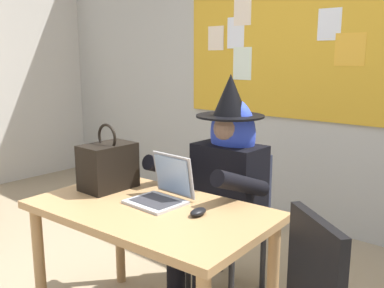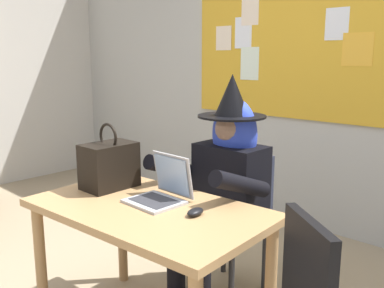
{
  "view_description": "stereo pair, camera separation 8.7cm",
  "coord_description": "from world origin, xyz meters",
  "px_view_note": "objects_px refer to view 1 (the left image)",
  "views": [
    {
      "loc": [
        1.66,
        -1.37,
        1.47
      ],
      "look_at": [
        0.17,
        0.35,
        1.01
      ],
      "focal_mm": 39.8,
      "sensor_mm": 36.0,
      "label": 1
    },
    {
      "loc": [
        1.72,
        -1.31,
        1.47
      ],
      "look_at": [
        0.17,
        0.35,
        1.01
      ],
      "focal_mm": 39.8,
      "sensor_mm": 36.0,
      "label": 2
    }
  ],
  "objects_px": {
    "chair_at_desk": "(234,214)",
    "person_costumed": "(223,176)",
    "desk_main": "(150,225)",
    "computer_mouse": "(198,212)",
    "handbag": "(108,166)",
    "laptop": "(162,191)"
  },
  "relations": [
    {
      "from": "desk_main",
      "to": "person_costumed",
      "type": "distance_m",
      "value": 0.61
    },
    {
      "from": "desk_main",
      "to": "handbag",
      "type": "distance_m",
      "value": 0.47
    },
    {
      "from": "desk_main",
      "to": "handbag",
      "type": "xyz_separation_m",
      "value": [
        -0.4,
        0.06,
        0.24
      ]
    },
    {
      "from": "desk_main",
      "to": "computer_mouse",
      "type": "bearing_deg",
      "value": 14.79
    },
    {
      "from": "desk_main",
      "to": "handbag",
      "type": "bearing_deg",
      "value": 171.52
    },
    {
      "from": "desk_main",
      "to": "person_costumed",
      "type": "bearing_deg",
      "value": 88.23
    },
    {
      "from": "desk_main",
      "to": "chair_at_desk",
      "type": "height_order",
      "value": "chair_at_desk"
    },
    {
      "from": "laptop",
      "to": "person_costumed",
      "type": "bearing_deg",
      "value": 88.59
    },
    {
      "from": "computer_mouse",
      "to": "handbag",
      "type": "bearing_deg",
      "value": 174.42
    },
    {
      "from": "chair_at_desk",
      "to": "handbag",
      "type": "relative_size",
      "value": 2.33
    },
    {
      "from": "desk_main",
      "to": "chair_at_desk",
      "type": "bearing_deg",
      "value": 88.44
    },
    {
      "from": "person_costumed",
      "to": "laptop",
      "type": "height_order",
      "value": "person_costumed"
    },
    {
      "from": "laptop",
      "to": "computer_mouse",
      "type": "relative_size",
      "value": 2.72
    },
    {
      "from": "desk_main",
      "to": "person_costumed",
      "type": "relative_size",
      "value": 0.92
    },
    {
      "from": "computer_mouse",
      "to": "person_costumed",
      "type": "bearing_deg",
      "value": 108.55
    },
    {
      "from": "person_costumed",
      "to": "laptop",
      "type": "bearing_deg",
      "value": -3.05
    },
    {
      "from": "chair_at_desk",
      "to": "laptop",
      "type": "bearing_deg",
      "value": -1.94
    },
    {
      "from": "desk_main",
      "to": "computer_mouse",
      "type": "xyz_separation_m",
      "value": [
        0.26,
        0.07,
        0.12
      ]
    },
    {
      "from": "chair_at_desk",
      "to": "person_costumed",
      "type": "bearing_deg",
      "value": 0.17
    },
    {
      "from": "person_costumed",
      "to": "laptop",
      "type": "xyz_separation_m",
      "value": [
        -0.03,
        -0.49,
        0.02
      ]
    },
    {
      "from": "chair_at_desk",
      "to": "laptop",
      "type": "distance_m",
      "value": 0.68
    },
    {
      "from": "laptop",
      "to": "computer_mouse",
      "type": "xyz_separation_m",
      "value": [
        0.27,
        -0.03,
        -0.04
      ]
    }
  ]
}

